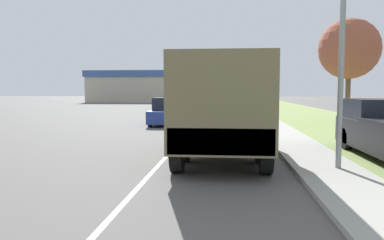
{
  "coord_description": "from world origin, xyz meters",
  "views": [
    {
      "loc": [
        1.9,
        0.64,
        2.1
      ],
      "look_at": [
        0.71,
        13.43,
        1.08
      ],
      "focal_mm": 35.0,
      "sensor_mm": 36.0,
      "label": 1
    }
  ],
  "objects_px": {
    "car_second_ahead": "(223,106)",
    "car_farthest_ahead": "(209,98)",
    "car_nearest_ahead": "(168,113)",
    "lamp_post": "(334,4)",
    "car_third_ahead": "(223,102)",
    "military_truck": "(222,105)",
    "car_fourth_ahead": "(206,99)"
  },
  "relations": [
    {
      "from": "car_second_ahead",
      "to": "lamp_post",
      "type": "xyz_separation_m",
      "value": [
        2.93,
        -23.54,
        3.52
      ]
    },
    {
      "from": "military_truck",
      "to": "car_second_ahead",
      "type": "height_order",
      "value": "military_truck"
    },
    {
      "from": "car_third_ahead",
      "to": "car_farthest_ahead",
      "type": "xyz_separation_m",
      "value": [
        -3.01,
        28.38,
        -0.08
      ]
    },
    {
      "from": "lamp_post",
      "to": "car_nearest_ahead",
      "type": "bearing_deg",
      "value": 116.14
    },
    {
      "from": "car_second_ahead",
      "to": "military_truck",
      "type": "bearing_deg",
      "value": -89.59
    },
    {
      "from": "car_nearest_ahead",
      "to": "lamp_post",
      "type": "bearing_deg",
      "value": -63.86
    },
    {
      "from": "car_nearest_ahead",
      "to": "car_third_ahead",
      "type": "bearing_deg",
      "value": 82.2
    },
    {
      "from": "car_second_ahead",
      "to": "car_farthest_ahead",
      "type": "distance_m",
      "value": 40.34
    },
    {
      "from": "car_second_ahead",
      "to": "car_fourth_ahead",
      "type": "bearing_deg",
      "value": 96.41
    },
    {
      "from": "car_fourth_ahead",
      "to": "lamp_post",
      "type": "xyz_separation_m",
      "value": [
        6.05,
        -51.34,
        3.48
      ]
    },
    {
      "from": "military_truck",
      "to": "car_nearest_ahead",
      "type": "bearing_deg",
      "value": 107.11
    },
    {
      "from": "military_truck",
      "to": "car_third_ahead",
      "type": "bearing_deg",
      "value": 90.46
    },
    {
      "from": "car_second_ahead",
      "to": "lamp_post",
      "type": "bearing_deg",
      "value": -82.91
    },
    {
      "from": "military_truck",
      "to": "lamp_post",
      "type": "xyz_separation_m",
      "value": [
        2.77,
        -1.54,
        2.56
      ]
    },
    {
      "from": "car_nearest_ahead",
      "to": "car_third_ahead",
      "type": "relative_size",
      "value": 0.82
    },
    {
      "from": "car_second_ahead",
      "to": "car_farthest_ahead",
      "type": "height_order",
      "value": "car_second_ahead"
    },
    {
      "from": "car_farthest_ahead",
      "to": "lamp_post",
      "type": "distance_m",
      "value": 64.15
    },
    {
      "from": "car_nearest_ahead",
      "to": "car_second_ahead",
      "type": "relative_size",
      "value": 0.82
    },
    {
      "from": "car_nearest_ahead",
      "to": "car_farthest_ahead",
      "type": "xyz_separation_m",
      "value": [
        0.11,
        51.19,
        -0.08
      ]
    },
    {
      "from": "military_truck",
      "to": "car_farthest_ahead",
      "type": "bearing_deg",
      "value": 93.02
    },
    {
      "from": "car_fourth_ahead",
      "to": "car_farthest_ahead",
      "type": "height_order",
      "value": "car_fourth_ahead"
    },
    {
      "from": "military_truck",
      "to": "car_nearest_ahead",
      "type": "relative_size",
      "value": 1.69
    },
    {
      "from": "military_truck",
      "to": "car_farthest_ahead",
      "type": "distance_m",
      "value": 62.31
    },
    {
      "from": "car_fourth_ahead",
      "to": "car_farthest_ahead",
      "type": "relative_size",
      "value": 1.13
    },
    {
      "from": "military_truck",
      "to": "car_fourth_ahead",
      "type": "bearing_deg",
      "value": 93.77
    },
    {
      "from": "military_truck",
      "to": "car_third_ahead",
      "type": "distance_m",
      "value": 33.85
    },
    {
      "from": "car_third_ahead",
      "to": "lamp_post",
      "type": "xyz_separation_m",
      "value": [
        3.04,
        -35.38,
        3.5
      ]
    },
    {
      "from": "car_fourth_ahead",
      "to": "car_farthest_ahead",
      "type": "distance_m",
      "value": 12.42
    },
    {
      "from": "car_second_ahead",
      "to": "car_farthest_ahead",
      "type": "relative_size",
      "value": 1.17
    },
    {
      "from": "car_nearest_ahead",
      "to": "car_farthest_ahead",
      "type": "bearing_deg",
      "value": 89.88
    },
    {
      "from": "car_nearest_ahead",
      "to": "lamp_post",
      "type": "relative_size",
      "value": 0.57
    },
    {
      "from": "car_nearest_ahead",
      "to": "car_fourth_ahead",
      "type": "distance_m",
      "value": 38.77
    }
  ]
}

